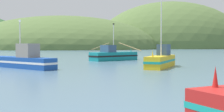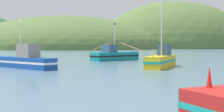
# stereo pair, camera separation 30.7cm
# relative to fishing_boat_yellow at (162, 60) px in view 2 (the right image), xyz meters

# --- Properties ---
(hill_mid_left) EXTENTS (108.18, 86.54, 43.36)m
(hill_mid_left) POSITION_rel_fishing_boat_yellow_xyz_m (-0.43, 220.76, -0.86)
(hill_mid_left) COLOR #386633
(hill_mid_left) RESTS_ON ground
(hill_far_right) EXTENTS (122.02, 97.62, 41.08)m
(hill_far_right) POSITION_rel_fishing_boat_yellow_xyz_m (9.54, 151.60, -0.86)
(hill_far_right) COLOR #516B38
(hill_far_right) RESTS_ON ground
(hill_far_left) EXTENTS (116.86, 93.49, 69.21)m
(hill_far_left) POSITION_rel_fishing_boat_yellow_xyz_m (90.28, 163.24, -0.86)
(hill_far_left) COLOR #516B38
(hill_far_left) RESTS_ON ground
(fishing_boat_yellow) EXTENTS (6.42, 7.23, 7.79)m
(fishing_boat_yellow) POSITION_rel_fishing_boat_yellow_xyz_m (0.00, 0.00, 0.00)
(fishing_boat_yellow) COLOR gold
(fishing_boat_yellow) RESTS_ON ground
(fishing_boat_blue) EXTENTS (8.23, 10.64, 5.29)m
(fishing_boat_blue) POSITION_rel_fishing_boat_yellow_xyz_m (-15.43, 4.20, -0.05)
(fishing_boat_blue) COLOR #19479E
(fishing_boat_blue) RESTS_ON ground
(fishing_boat_teal) EXTENTS (8.67, 11.69, 6.05)m
(fishing_boat_teal) POSITION_rel_fishing_boat_yellow_xyz_m (-0.97, 15.28, -0.01)
(fishing_boat_teal) COLOR #147F84
(fishing_boat_teal) RESTS_ON ground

